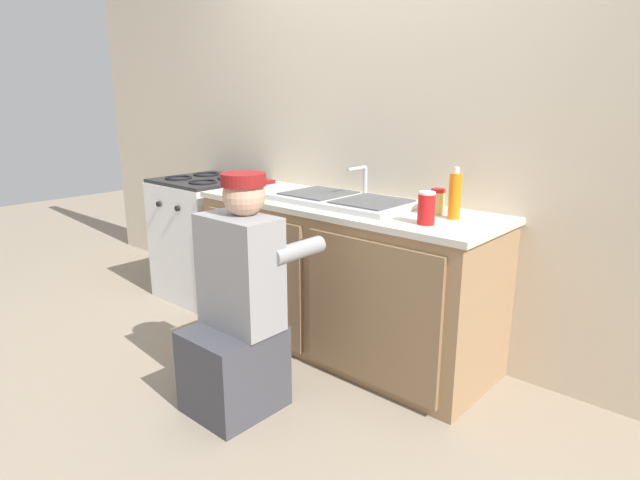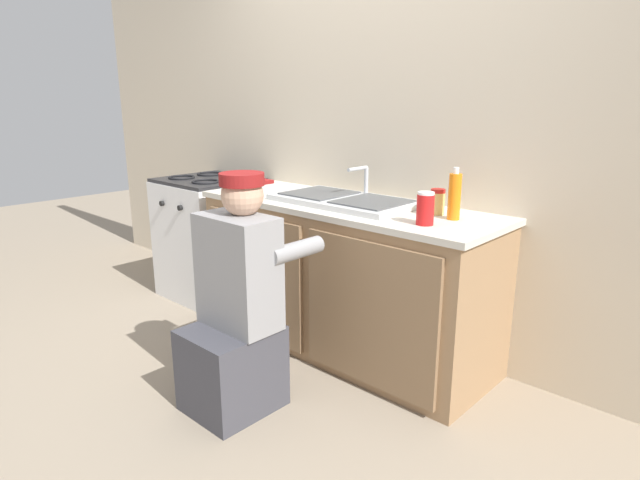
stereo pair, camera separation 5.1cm
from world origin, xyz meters
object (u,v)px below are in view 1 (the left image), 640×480
(soap_bottle_orange, at_px, (455,196))
(soda_cup_red, at_px, (426,208))
(spice_bottle_red, at_px, (253,182))
(plumber_person, at_px, (238,314))
(water_glass, at_px, (257,187))
(stove_range, at_px, (208,238))
(condiment_jar, at_px, (438,201))
(sink_double_basin, at_px, (344,200))

(soap_bottle_orange, bearing_deg, soda_cup_red, -102.59)
(soda_cup_red, height_order, spice_bottle_red, soda_cup_red)
(plumber_person, relative_size, water_glass, 11.04)
(stove_range, xyz_separation_m, water_glass, (0.72, -0.15, 0.47))
(soda_cup_red, relative_size, condiment_jar, 1.19)
(sink_double_basin, height_order, soda_cup_red, sink_double_basin)
(stove_range, bearing_deg, plumber_person, -31.73)
(stove_range, bearing_deg, sink_double_basin, 0.10)
(plumber_person, relative_size, spice_bottle_red, 10.52)
(stove_range, relative_size, water_glass, 8.80)
(water_glass, bearing_deg, soap_bottle_orange, 9.30)
(sink_double_basin, distance_m, spice_bottle_red, 0.69)
(plumber_person, relative_size, soda_cup_red, 7.26)
(soda_cup_red, xyz_separation_m, soap_bottle_orange, (0.04, 0.19, 0.04))
(sink_double_basin, distance_m, stove_range, 1.34)
(soda_cup_red, bearing_deg, sink_double_basin, 166.65)
(stove_range, distance_m, spice_bottle_red, 0.75)
(sink_double_basin, xyz_separation_m, stove_range, (-1.27, -0.00, -0.44))
(sink_double_basin, xyz_separation_m, soap_bottle_orange, (0.64, 0.04, 0.09))
(soda_cup_red, distance_m, condiment_jar, 0.24)
(soda_cup_red, xyz_separation_m, condiment_jar, (-0.07, 0.23, -0.01))
(soda_cup_red, relative_size, water_glass, 1.52)
(plumber_person, xyz_separation_m, spice_bottle_red, (-0.72, 0.75, 0.45))
(stove_range, distance_m, soap_bottle_orange, 1.98)
(condiment_jar, bearing_deg, soap_bottle_orange, -21.43)
(sink_double_basin, relative_size, soap_bottle_orange, 3.20)
(water_glass, bearing_deg, stove_range, 168.27)
(soda_cup_red, distance_m, spice_bottle_red, 1.29)
(stove_range, height_order, water_glass, water_glass)
(sink_double_basin, bearing_deg, condiment_jar, 9.68)
(water_glass, bearing_deg, condiment_jar, 12.59)
(water_glass, bearing_deg, spice_bottle_red, 145.81)
(soap_bottle_orange, bearing_deg, plumber_person, -125.33)
(plumber_person, bearing_deg, sink_double_basin, 92.62)
(sink_double_basin, xyz_separation_m, spice_bottle_red, (-0.69, -0.06, 0.03))
(sink_double_basin, bearing_deg, plumber_person, -87.38)
(soda_cup_red, height_order, soap_bottle_orange, soap_bottle_orange)
(soap_bottle_orange, bearing_deg, spice_bottle_red, -175.60)
(soda_cup_red, xyz_separation_m, spice_bottle_red, (-1.29, 0.08, -0.02))
(soap_bottle_orange, relative_size, condiment_jar, 1.95)
(stove_range, bearing_deg, spice_bottle_red, -5.49)
(plumber_person, distance_m, water_glass, 0.99)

